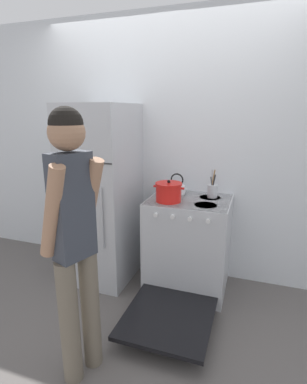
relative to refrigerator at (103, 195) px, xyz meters
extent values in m
plane|color=#5B5654|center=(0.56, 0.35, -0.86)|extent=(14.00, 14.00, 0.00)
cube|color=silver|center=(0.56, 0.38, 0.42)|extent=(10.00, 0.06, 2.55)
cube|color=#B7BABF|center=(0.00, 0.00, 0.00)|extent=(0.59, 0.70, 1.72)
cube|color=#2D2D2D|center=(0.00, -0.35, 0.38)|extent=(0.58, 0.01, 0.01)
cylinder|color=#B2B5BA|center=(0.18, -0.36, -0.10)|extent=(0.02, 0.02, 0.55)
cube|color=silver|center=(0.86, 0.05, -0.42)|extent=(0.73, 0.61, 0.88)
cube|color=black|center=(0.86, 0.05, 0.01)|extent=(0.71, 0.59, 0.02)
cube|color=black|center=(0.86, -0.23, -0.43)|extent=(0.63, 0.05, 0.66)
cylinder|color=black|center=(0.69, -0.08, 0.02)|extent=(0.19, 0.19, 0.01)
cylinder|color=black|center=(1.02, -0.08, 0.02)|extent=(0.19, 0.19, 0.01)
cylinder|color=black|center=(0.69, 0.17, 0.02)|extent=(0.19, 0.19, 0.01)
cylinder|color=black|center=(1.02, 0.17, 0.02)|extent=(0.19, 0.19, 0.01)
cylinder|color=silver|center=(0.64, -0.27, -0.05)|extent=(0.04, 0.02, 0.04)
cylinder|color=silver|center=(0.78, -0.27, -0.05)|extent=(0.04, 0.02, 0.04)
cylinder|color=silver|center=(0.93, -0.27, -0.05)|extent=(0.04, 0.02, 0.04)
cylinder|color=silver|center=(1.07, -0.27, -0.05)|extent=(0.04, 0.02, 0.04)
cube|color=black|center=(0.86, -0.61, -0.74)|extent=(0.67, 0.70, 0.04)
cube|color=#99999E|center=(0.86, -0.03, -0.46)|extent=(0.59, 0.33, 0.01)
cylinder|color=red|center=(0.69, -0.08, 0.10)|extent=(0.22, 0.22, 0.15)
cylinder|color=red|center=(0.69, -0.08, 0.18)|extent=(0.23, 0.23, 0.02)
sphere|color=black|center=(0.69, -0.08, 0.20)|extent=(0.03, 0.03, 0.03)
cylinder|color=red|center=(0.57, -0.08, 0.15)|extent=(0.03, 0.02, 0.02)
cylinder|color=red|center=(0.81, -0.08, 0.15)|extent=(0.03, 0.02, 0.02)
cylinder|color=silver|center=(0.70, 0.17, 0.07)|extent=(0.16, 0.16, 0.08)
cone|color=silver|center=(0.70, 0.17, 0.12)|extent=(0.15, 0.15, 0.02)
sphere|color=black|center=(0.70, 0.17, 0.14)|extent=(0.02, 0.02, 0.02)
cone|color=silver|center=(0.78, 0.17, 0.07)|extent=(0.09, 0.03, 0.08)
torus|color=black|center=(0.70, 0.17, 0.17)|extent=(0.13, 0.01, 0.13)
cylinder|color=#B7BABF|center=(1.04, 0.17, 0.08)|extent=(0.09, 0.09, 0.12)
cylinder|color=#9E7547|center=(1.04, 0.18, 0.17)|extent=(0.04, 0.03, 0.24)
cylinder|color=#232326|center=(1.04, 0.17, 0.14)|extent=(0.04, 0.02, 0.19)
cylinder|color=#B2B5BA|center=(1.03, 0.18, 0.17)|extent=(0.02, 0.06, 0.24)
cylinder|color=#4C4C51|center=(1.03, 0.18, 0.13)|extent=(0.04, 0.02, 0.17)
cylinder|color=#6B6051|center=(0.40, -1.21, -0.45)|extent=(0.12, 0.12, 0.82)
cylinder|color=#6B6051|center=(0.46, -1.06, -0.45)|extent=(0.12, 0.12, 0.82)
cube|color=#383D47|center=(0.43, -1.14, 0.27)|extent=(0.20, 0.26, 0.62)
cylinder|color=#A87A5B|center=(0.39, -1.26, 0.27)|extent=(0.26, 0.16, 0.55)
cylinder|color=#A87A5B|center=(0.47, -1.02, 0.27)|extent=(0.26, 0.16, 0.55)
sphere|color=#A87A5B|center=(0.43, -1.14, 0.69)|extent=(0.20, 0.20, 0.20)
sphere|color=black|center=(0.43, -1.14, 0.73)|extent=(0.18, 0.18, 0.18)
camera|label=1|loc=(1.39, -2.50, 0.80)|focal=28.00mm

